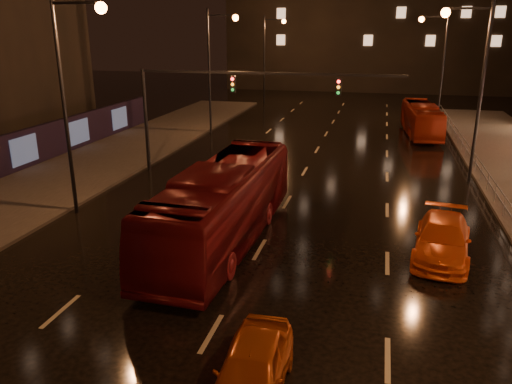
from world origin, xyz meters
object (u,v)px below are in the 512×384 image
bus_curb (421,119)px  taxi_near (252,370)px  bus_red (224,204)px  taxi_far (442,239)px

bus_curb → taxi_near: bearing=-104.5°
bus_curb → bus_red: bearing=-115.0°
bus_curb → taxi_far: (-0.66, -24.31, -0.60)m
bus_red → taxi_near: size_ratio=2.92×
taxi_near → taxi_far: 10.69m
bus_red → taxi_far: 8.71m
taxi_near → taxi_far: taxi_far is taller
bus_curb → taxi_far: bearing=-96.2°
bus_red → taxi_near: bus_red is taller
bus_red → taxi_near: bearing=-66.9°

